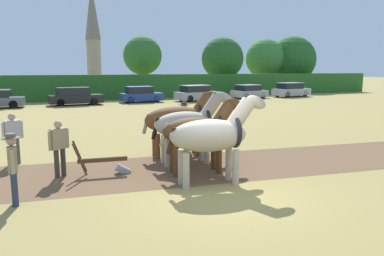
{
  "coord_description": "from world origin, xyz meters",
  "views": [
    {
      "loc": [
        -4.41,
        -7.92,
        3.09
      ],
      "look_at": [
        0.63,
        3.59,
        1.1
      ],
      "focal_mm": 35.0,
      "sensor_mm": 36.0,
      "label": 1
    }
  ],
  "objects_px": {
    "tree_center_left": "(222,59)",
    "parked_car_right": "(196,93)",
    "draft_horse_trail_right": "(180,119)",
    "farmer_onlooker_left": "(13,164)",
    "draft_horse_lead_right": "(199,131)",
    "farmer_onlooker_right": "(13,135)",
    "parked_car_center_right": "(141,95)",
    "tree_left": "(143,56)",
    "church_spire": "(93,32)",
    "parked_car_far_right": "(249,92)",
    "draft_horse_lead_left": "(213,135)",
    "farmer_beside_team": "(184,121)",
    "tree_center": "(265,59)",
    "farmer_at_plow": "(59,144)",
    "draft_horse_trail_left": "(189,124)",
    "plow": "(107,164)",
    "tree_center_right": "(292,60)",
    "parked_car_end_right": "(291,90)",
    "parked_car_center": "(75,97)"
  },
  "relations": [
    {
      "from": "tree_center_left",
      "to": "parked_car_right",
      "type": "distance_m",
      "value": 11.77
    },
    {
      "from": "draft_horse_trail_right",
      "to": "farmer_onlooker_left",
      "type": "height_order",
      "value": "draft_horse_trail_right"
    },
    {
      "from": "draft_horse_trail_right",
      "to": "parked_car_right",
      "type": "distance_m",
      "value": 23.34
    },
    {
      "from": "farmer_onlooker_left",
      "to": "draft_horse_lead_right",
      "type": "bearing_deg",
      "value": 6.54
    },
    {
      "from": "farmer_onlooker_right",
      "to": "parked_car_center_right",
      "type": "height_order",
      "value": "farmer_onlooker_right"
    },
    {
      "from": "tree_left",
      "to": "church_spire",
      "type": "bearing_deg",
      "value": 90.1
    },
    {
      "from": "parked_car_far_right",
      "to": "parked_car_right",
      "type": "bearing_deg",
      "value": 177.91
    },
    {
      "from": "draft_horse_lead_left",
      "to": "farmer_beside_team",
      "type": "bearing_deg",
      "value": 83.99
    },
    {
      "from": "farmer_onlooker_right",
      "to": "parked_car_center_right",
      "type": "relative_size",
      "value": 0.43
    },
    {
      "from": "tree_left",
      "to": "church_spire",
      "type": "distance_m",
      "value": 34.36
    },
    {
      "from": "tree_center",
      "to": "tree_left",
      "type": "bearing_deg",
      "value": -175.56
    },
    {
      "from": "draft_horse_trail_right",
      "to": "tree_center_left",
      "type": "bearing_deg",
      "value": 66.6
    },
    {
      "from": "draft_horse_trail_right",
      "to": "farmer_at_plow",
      "type": "bearing_deg",
      "value": -157.55
    },
    {
      "from": "farmer_at_plow",
      "to": "farmer_onlooker_left",
      "type": "distance_m",
      "value": 2.28
    },
    {
      "from": "farmer_onlooker_right",
      "to": "farmer_at_plow",
      "type": "bearing_deg",
      "value": 7.35
    },
    {
      "from": "draft_horse_trail_left",
      "to": "plow",
      "type": "bearing_deg",
      "value": -167.58
    },
    {
      "from": "tree_left",
      "to": "farmer_onlooker_right",
      "type": "relative_size",
      "value": 4.06
    },
    {
      "from": "tree_center",
      "to": "tree_center_right",
      "type": "xyz_separation_m",
      "value": [
        4.12,
        -0.61,
        -0.11
      ]
    },
    {
      "from": "farmer_beside_team",
      "to": "parked_car_end_right",
      "type": "relative_size",
      "value": 0.39
    },
    {
      "from": "plow",
      "to": "farmer_at_plow",
      "type": "height_order",
      "value": "farmer_at_plow"
    },
    {
      "from": "church_spire",
      "to": "parked_car_end_right",
      "type": "relative_size",
      "value": 4.15
    },
    {
      "from": "tree_left",
      "to": "parked_car_center_right",
      "type": "height_order",
      "value": "tree_left"
    },
    {
      "from": "tree_center_right",
      "to": "tree_left",
      "type": "bearing_deg",
      "value": -177.99
    },
    {
      "from": "parked_car_center_right",
      "to": "parked_car_center",
      "type": "bearing_deg",
      "value": -176.94
    },
    {
      "from": "plow",
      "to": "parked_car_end_right",
      "type": "height_order",
      "value": "parked_car_end_right"
    },
    {
      "from": "parked_car_center_right",
      "to": "parked_car_end_right",
      "type": "xyz_separation_m",
      "value": [
        17.31,
        -0.04,
        0.05
      ]
    },
    {
      "from": "tree_center_right",
      "to": "farmer_at_plow",
      "type": "relative_size",
      "value": 4.64
    },
    {
      "from": "plow",
      "to": "farmer_at_plow",
      "type": "relative_size",
      "value": 1.02
    },
    {
      "from": "draft_horse_lead_left",
      "to": "plow",
      "type": "relative_size",
      "value": 1.69
    },
    {
      "from": "tree_left",
      "to": "draft_horse_lead_left",
      "type": "distance_m",
      "value": 34.8
    },
    {
      "from": "plow",
      "to": "draft_horse_lead_left",
      "type": "bearing_deg",
      "value": -33.46
    },
    {
      "from": "draft_horse_trail_right",
      "to": "tree_left",
      "type": "bearing_deg",
      "value": 83.41
    },
    {
      "from": "tree_left",
      "to": "tree_center_right",
      "type": "bearing_deg",
      "value": 2.01
    },
    {
      "from": "tree_left",
      "to": "parked_car_center_right",
      "type": "xyz_separation_m",
      "value": [
        -2.71,
        -8.46,
        -3.88
      ]
    },
    {
      "from": "tree_center",
      "to": "draft_horse_lead_left",
      "type": "xyz_separation_m",
      "value": [
        -25.79,
        -35.11,
        -3.13
      ]
    },
    {
      "from": "draft_horse_lead_left",
      "to": "parked_car_right",
      "type": "bearing_deg",
      "value": 73.96
    },
    {
      "from": "draft_horse_lead_right",
      "to": "draft_horse_trail_right",
      "type": "height_order",
      "value": "draft_horse_trail_right"
    },
    {
      "from": "tree_center_left",
      "to": "tree_left",
      "type": "bearing_deg",
      "value": 175.58
    },
    {
      "from": "farmer_onlooker_left",
      "to": "farmer_onlooker_right",
      "type": "distance_m",
      "value": 4.1
    },
    {
      "from": "parked_car_center",
      "to": "parked_car_right",
      "type": "bearing_deg",
      "value": -5.01
    },
    {
      "from": "draft_horse_trail_left",
      "to": "farmer_onlooker_left",
      "type": "distance_m",
      "value": 5.52
    },
    {
      "from": "tree_center_right",
      "to": "draft_horse_lead_left",
      "type": "distance_m",
      "value": 45.76
    },
    {
      "from": "draft_horse_lead_right",
      "to": "draft_horse_trail_left",
      "type": "relative_size",
      "value": 0.97
    },
    {
      "from": "farmer_onlooker_left",
      "to": "tree_left",
      "type": "bearing_deg",
      "value": 66.81
    },
    {
      "from": "tree_center_left",
      "to": "parked_car_center_right",
      "type": "relative_size",
      "value": 1.78
    },
    {
      "from": "draft_horse_trail_right",
      "to": "parked_car_center_right",
      "type": "distance_m",
      "value": 22.29
    },
    {
      "from": "tree_center",
      "to": "parked_car_center",
      "type": "distance_m",
      "value": 28.68
    },
    {
      "from": "farmer_beside_team",
      "to": "farmer_onlooker_left",
      "type": "bearing_deg",
      "value": -111.2
    },
    {
      "from": "draft_horse_lead_left",
      "to": "farmer_at_plow",
      "type": "relative_size",
      "value": 1.74
    },
    {
      "from": "draft_horse_lead_right",
      "to": "parked_car_right",
      "type": "relative_size",
      "value": 0.6
    }
  ]
}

